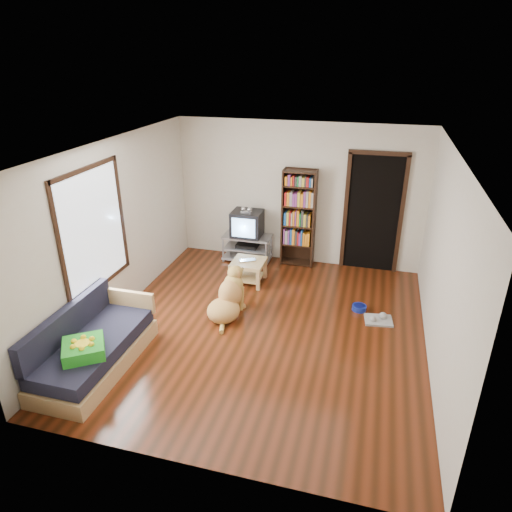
% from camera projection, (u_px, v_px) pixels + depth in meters
% --- Properties ---
extents(ground, '(5.00, 5.00, 0.00)m').
position_uv_depth(ground, '(264.00, 329.00, 6.62)').
color(ground, '#5A230F').
rests_on(ground, ground).
extents(ceiling, '(5.00, 5.00, 0.00)m').
position_uv_depth(ceiling, '(265.00, 148.00, 5.55)').
color(ceiling, white).
rests_on(ceiling, ground).
extents(wall_back, '(4.50, 0.00, 4.50)m').
position_uv_depth(wall_back, '(298.00, 195.00, 8.28)').
color(wall_back, beige).
rests_on(wall_back, ground).
extents(wall_front, '(4.50, 0.00, 4.50)m').
position_uv_depth(wall_front, '(192.00, 358.00, 3.88)').
color(wall_front, beige).
rests_on(wall_front, ground).
extents(wall_left, '(0.00, 5.00, 5.00)m').
position_uv_depth(wall_left, '(114.00, 231.00, 6.62)').
color(wall_left, beige).
rests_on(wall_left, ground).
extents(wall_right, '(0.00, 5.00, 5.00)m').
position_uv_depth(wall_right, '(443.00, 266.00, 5.54)').
color(wall_right, beige).
rests_on(wall_right, ground).
extents(green_cushion, '(0.64, 0.64, 0.15)m').
position_uv_depth(green_cushion, '(84.00, 349.00, 5.34)').
color(green_cushion, green).
rests_on(green_cushion, sofa).
extents(laptop, '(0.33, 0.29, 0.02)m').
position_uv_depth(laptop, '(248.00, 261.00, 7.77)').
color(laptop, white).
rests_on(laptop, coffee_table).
extents(dog_bowl, '(0.22, 0.22, 0.08)m').
position_uv_depth(dog_bowl, '(359.00, 308.00, 7.08)').
color(dog_bowl, navy).
rests_on(dog_bowl, ground).
extents(grey_rag, '(0.44, 0.37, 0.03)m').
position_uv_depth(grey_rag, '(378.00, 320.00, 6.80)').
color(grey_rag, '#999999').
rests_on(grey_rag, ground).
extents(window, '(0.03, 1.46, 1.70)m').
position_uv_depth(window, '(94.00, 230.00, 6.10)').
color(window, white).
rests_on(window, wall_left).
extents(doorway, '(1.03, 0.05, 2.19)m').
position_uv_depth(doorway, '(373.00, 211.00, 8.01)').
color(doorway, black).
rests_on(doorway, wall_back).
extents(tv_stand, '(0.90, 0.45, 0.50)m').
position_uv_depth(tv_stand, '(247.00, 247.00, 8.70)').
color(tv_stand, '#99999E').
rests_on(tv_stand, ground).
extents(crt_tv, '(0.55, 0.52, 0.58)m').
position_uv_depth(crt_tv, '(247.00, 223.00, 8.53)').
color(crt_tv, black).
rests_on(crt_tv, tv_stand).
extents(bookshelf, '(0.60, 0.30, 1.80)m').
position_uv_depth(bookshelf, '(299.00, 213.00, 8.25)').
color(bookshelf, black).
rests_on(bookshelf, ground).
extents(sofa, '(0.80, 1.80, 0.80)m').
position_uv_depth(sofa, '(93.00, 348.00, 5.75)').
color(sofa, tan).
rests_on(sofa, ground).
extents(coffee_table, '(0.55, 0.55, 0.40)m').
position_uv_depth(coffee_table, '(249.00, 267.00, 7.85)').
color(coffee_table, tan).
rests_on(coffee_table, ground).
extents(dog, '(0.60, 0.95, 0.77)m').
position_uv_depth(dog, '(228.00, 299.00, 6.85)').
color(dog, tan).
rests_on(dog, ground).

